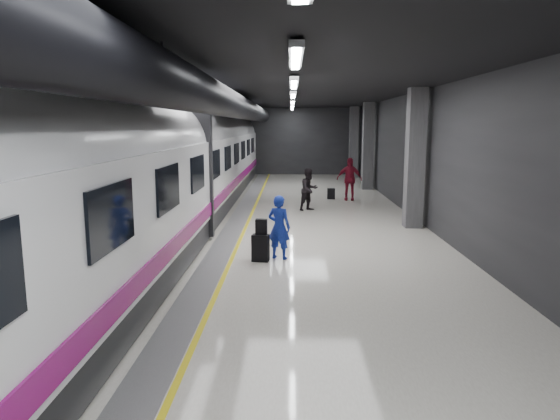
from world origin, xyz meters
TOP-DOWN VIEW (x-y plane):
  - ground at (0.00, 0.00)m, footprint 40.00×40.00m
  - platform_hall at (-0.29, 0.96)m, footprint 10.02×40.02m
  - train at (-3.25, -0.00)m, footprint 3.05×38.00m
  - traveler_main at (0.24, -2.07)m, footprint 0.69×0.58m
  - suitcase_main at (-0.21, -2.32)m, footprint 0.45×0.33m
  - shoulder_bag at (-0.19, -2.29)m, footprint 0.30×0.17m
  - traveler_far_a at (1.25, 5.17)m, footprint 1.03×1.00m
  - traveler_far_b at (3.15, 8.00)m, footprint 1.17×0.61m
  - suitcase_far at (2.37, 8.30)m, footprint 0.34×0.23m

SIDE VIEW (x-z plane):
  - ground at x=0.00m, z-range 0.00..0.00m
  - suitcase_far at x=2.37m, z-range 0.00..0.50m
  - suitcase_main at x=-0.21m, z-range 0.00..0.67m
  - traveler_main at x=0.24m, z-range 0.00..1.61m
  - traveler_far_a at x=1.25m, z-range 0.00..1.67m
  - shoulder_bag at x=-0.19m, z-range 0.67..1.05m
  - traveler_far_b at x=3.15m, z-range 0.00..1.90m
  - train at x=-3.25m, z-range 0.04..4.09m
  - platform_hall at x=-0.29m, z-range 1.28..5.79m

